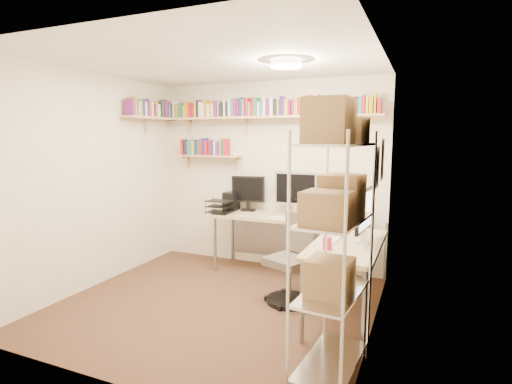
# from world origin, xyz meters

# --- Properties ---
(ground) EXTENTS (3.20, 3.20, 0.00)m
(ground) POSITION_xyz_m (0.00, 0.00, 0.00)
(ground) COLOR #3F2E1B
(ground) RESTS_ON ground
(room_shell) EXTENTS (3.24, 3.04, 2.52)m
(room_shell) POSITION_xyz_m (0.00, 0.00, 1.55)
(room_shell) COLOR beige
(room_shell) RESTS_ON ground
(wall_shelves) EXTENTS (3.12, 1.09, 0.80)m
(wall_shelves) POSITION_xyz_m (-0.41, 1.30, 2.03)
(wall_shelves) COLOR tan
(wall_shelves) RESTS_ON ground
(corner_desk) EXTENTS (2.29, 1.99, 1.32)m
(corner_desk) POSITION_xyz_m (0.53, 0.96, 0.76)
(corner_desk) COLOR #D1BC87
(corner_desk) RESTS_ON ground
(office_chair) EXTENTS (0.55, 0.56, 0.96)m
(office_chair) POSITION_xyz_m (0.72, 0.41, 0.40)
(office_chair) COLOR black
(office_chair) RESTS_ON ground
(wire_rack) EXTENTS (0.45, 0.81, 2.01)m
(wire_rack) POSITION_xyz_m (1.42, -0.85, 1.32)
(wire_rack) COLOR silver
(wire_rack) RESTS_ON ground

